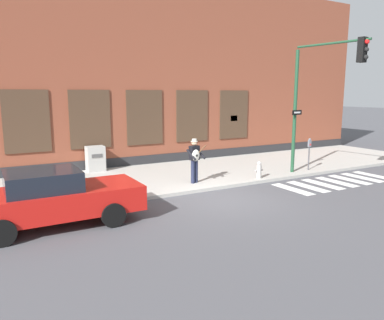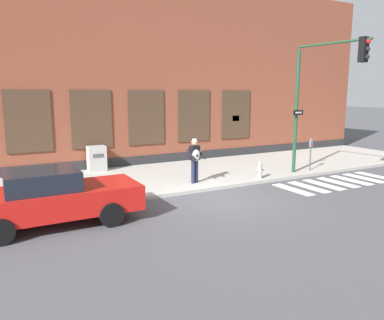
# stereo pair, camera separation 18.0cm
# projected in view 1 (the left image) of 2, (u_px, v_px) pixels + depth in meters

# --- Properties ---
(ground_plane) EXTENTS (160.00, 160.00, 0.00)m
(ground_plane) POSITION_uv_depth(u_px,v_px,m) (220.00, 199.00, 12.62)
(ground_plane) COLOR #4C4C51
(sidewalk) EXTENTS (28.00, 5.51, 0.12)m
(sidewalk) POSITION_uv_depth(u_px,v_px,m) (170.00, 176.00, 15.92)
(sidewalk) COLOR #ADAAA3
(sidewalk) RESTS_ON ground
(building_backdrop) EXTENTS (28.00, 4.06, 9.04)m
(building_backdrop) POSITION_uv_depth(u_px,v_px,m) (129.00, 74.00, 19.21)
(building_backdrop) COLOR brown
(building_backdrop) RESTS_ON ground
(crosswalk) EXTENTS (5.20, 1.90, 0.01)m
(crosswalk) POSITION_uv_depth(u_px,v_px,m) (336.00, 182.00, 15.08)
(crosswalk) COLOR silver
(crosswalk) RESTS_ON ground
(red_car) EXTENTS (4.60, 1.99, 1.53)m
(red_car) POSITION_uv_depth(u_px,v_px,m) (52.00, 198.00, 9.98)
(red_car) COLOR red
(red_car) RESTS_ON ground
(busker) EXTENTS (0.76, 0.62, 1.71)m
(busker) POSITION_uv_depth(u_px,v_px,m) (195.00, 158.00, 14.23)
(busker) COLOR #1E233D
(busker) RESTS_ON sidewalk
(traffic_light) EXTENTS (0.84, 3.16, 5.38)m
(traffic_light) POSITION_uv_depth(u_px,v_px,m) (320.00, 85.00, 14.88)
(traffic_light) COLOR #1E472D
(traffic_light) RESTS_ON sidewalk
(parking_meter) EXTENTS (0.13, 0.11, 1.44)m
(parking_meter) POSITION_uv_depth(u_px,v_px,m) (309.00, 149.00, 16.71)
(parking_meter) COLOR #47474C
(parking_meter) RESTS_ON sidewalk
(utility_box) EXTENTS (0.78, 0.61, 1.11)m
(utility_box) POSITION_uv_depth(u_px,v_px,m) (95.00, 159.00, 16.56)
(utility_box) COLOR #ADADA8
(utility_box) RESTS_ON sidewalk
(fire_hydrant) EXTENTS (0.38, 0.20, 0.70)m
(fire_hydrant) POSITION_uv_depth(u_px,v_px,m) (259.00, 170.00, 15.14)
(fire_hydrant) COLOR #B2ADA8
(fire_hydrant) RESTS_ON sidewalk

